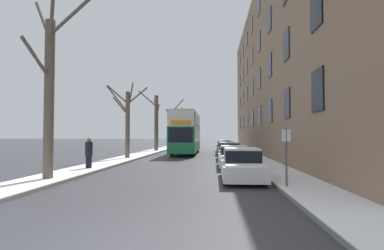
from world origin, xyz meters
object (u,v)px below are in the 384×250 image
object	(u,v)px
bare_tree_left_3	(171,126)
bare_tree_left_1	(127,120)
parked_car_2	(229,152)
parked_car_3	(226,149)
bare_tree_left_0	(49,88)
parked_car_1	(234,157)
street_sign_post	(286,155)
parked_car_0	(242,166)
bare_tree_left_2	(156,121)
double_decker_bus	(186,131)
parked_car_4	(224,146)
pedestrian_left_sidewalk	(89,153)

from	to	relation	value
bare_tree_left_3	bare_tree_left_1	bearing A→B (deg)	-90.35
parked_car_2	parked_car_3	size ratio (longest dim) A/B	0.99
bare_tree_left_0	parked_car_1	distance (m)	10.95
bare_tree_left_0	street_sign_post	xyz separation A→B (m)	(9.68, -1.28, -2.72)
parked_car_1	parked_car_0	bearing A→B (deg)	-90.00
parked_car_0	parked_car_1	size ratio (longest dim) A/B	0.97
bare_tree_left_2	parked_car_0	xyz separation A→B (m)	(8.32, -22.94, -3.07)
bare_tree_left_3	parked_car_0	xyz separation A→B (m)	(8.25, -35.23, -2.89)
bare_tree_left_1	double_decker_bus	bearing A→B (deg)	60.37
parked_car_2	parked_car_0	bearing A→B (deg)	-90.00
bare_tree_left_0	parked_car_4	size ratio (longest dim) A/B	2.12
double_decker_bus	street_sign_post	distance (m)	21.42
parked_car_1	parked_car_2	size ratio (longest dim) A/B	1.02
parked_car_2	parked_car_3	world-z (taller)	parked_car_2
bare_tree_left_0	bare_tree_left_2	size ratio (longest dim) A/B	1.12
parked_car_1	parked_car_2	bearing A→B (deg)	90.00
parked_car_3	street_sign_post	size ratio (longest dim) A/B	1.89
bare_tree_left_0	bare_tree_left_3	distance (m)	36.25
bare_tree_left_1	bare_tree_left_2	xyz separation A→B (m)	(0.07, 12.03, 0.43)
parked_car_2	parked_car_4	size ratio (longest dim) A/B	1.04
bare_tree_left_3	pedestrian_left_sidewalk	world-z (taller)	bare_tree_left_3
bare_tree_left_1	parked_car_2	bearing A→B (deg)	0.04
street_sign_post	parked_car_1	bearing A→B (deg)	100.38
pedestrian_left_sidewalk	parked_car_0	bearing A→B (deg)	176.88
parked_car_2	pedestrian_left_sidewalk	xyz separation A→B (m)	(-8.25, -7.87, 0.37)
double_decker_bus	pedestrian_left_sidewalk	distance (m)	15.91
parked_car_1	parked_car_2	distance (m)	5.64
bare_tree_left_2	parked_car_4	distance (m)	8.88
parked_car_2	pedestrian_left_sidewalk	bearing A→B (deg)	-136.36
bare_tree_left_2	parked_car_3	world-z (taller)	bare_tree_left_2
bare_tree_left_2	parked_car_1	world-z (taller)	bare_tree_left_2
bare_tree_left_0	pedestrian_left_sidewalk	world-z (taller)	bare_tree_left_0
bare_tree_left_1	parked_car_1	size ratio (longest dim) A/B	1.56
bare_tree_left_0	pedestrian_left_sidewalk	xyz separation A→B (m)	(0.04, 4.07, -3.00)
bare_tree_left_0	pedestrian_left_sidewalk	size ratio (longest dim) A/B	4.60
bare_tree_left_3	parked_car_3	size ratio (longest dim) A/B	1.90
bare_tree_left_0	parked_car_4	xyz separation A→B (m)	(8.29, 23.87, -3.37)
bare_tree_left_3	parked_car_2	world-z (taller)	bare_tree_left_3
bare_tree_left_1	double_decker_bus	world-z (taller)	bare_tree_left_1
parked_car_4	double_decker_bus	bearing A→B (deg)	-132.80
bare_tree_left_2	pedestrian_left_sidewalk	size ratio (longest dim) A/B	4.11
bare_tree_left_3	parked_car_1	world-z (taller)	bare_tree_left_3
bare_tree_left_1	parked_car_2	distance (m)	8.80
bare_tree_left_2	parked_car_0	bearing A→B (deg)	-70.05
parked_car_1	parked_car_3	bearing A→B (deg)	90.00
bare_tree_left_1	pedestrian_left_sidewalk	bearing A→B (deg)	-88.93
parked_car_3	street_sign_post	xyz separation A→B (m)	(1.39, -19.59, 0.65)
bare_tree_left_1	pedestrian_left_sidewalk	world-z (taller)	bare_tree_left_1
bare_tree_left_2	parked_car_2	xyz separation A→B (m)	(8.32, -12.02, -3.08)
bare_tree_left_3	parked_car_3	xyz separation A→B (m)	(8.25, -17.93, -2.90)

